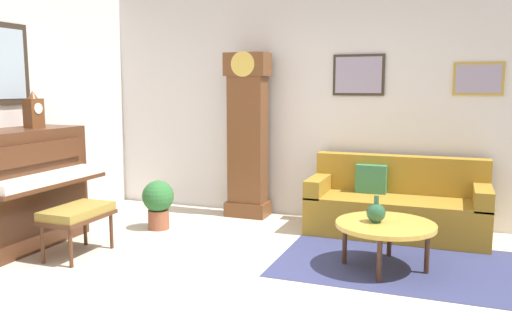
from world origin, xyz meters
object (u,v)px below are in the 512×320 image
(grandfather_clock, at_px, (248,140))
(coffee_table, at_px, (386,226))
(piano_bench, at_px, (77,214))
(green_jug, at_px, (376,213))
(potted_plant, at_px, (158,201))
(couch, at_px, (396,206))
(mantel_clock, at_px, (34,111))
(piano, at_px, (17,189))

(grandfather_clock, xyz_separation_m, coffee_table, (1.86, -1.37, -0.57))
(piano_bench, bearing_deg, grandfather_clock, 64.99)
(green_jug, distance_m, potted_plant, 2.54)
(potted_plant, bearing_deg, couch, 16.78)
(grandfather_clock, bearing_deg, green_jug, -37.86)
(mantel_clock, bearing_deg, coffee_table, 6.19)
(piano_bench, relative_size, mantel_clock, 1.84)
(green_jug, bearing_deg, potted_plant, 170.02)
(piano_bench, distance_m, grandfather_clock, 2.31)
(potted_plant, bearing_deg, coffee_table, -9.49)
(grandfather_clock, relative_size, potted_plant, 3.62)
(grandfather_clock, relative_size, green_jug, 8.46)
(coffee_table, bearing_deg, potted_plant, 170.51)
(piano, relative_size, coffee_table, 1.64)
(green_jug, bearing_deg, piano_bench, -166.38)
(coffee_table, distance_m, mantel_clock, 3.68)
(grandfather_clock, height_order, coffee_table, grandfather_clock)
(green_jug, relative_size, potted_plant, 0.43)
(piano, distance_m, couch, 3.99)
(grandfather_clock, height_order, potted_plant, grandfather_clock)
(mantel_clock, xyz_separation_m, green_jug, (3.45, 0.38, -0.86))
(piano_bench, relative_size, potted_plant, 1.25)
(coffee_table, distance_m, potted_plant, 2.62)
(mantel_clock, relative_size, green_jug, 1.58)
(couch, distance_m, coffee_table, 1.21)
(coffee_table, height_order, mantel_clock, mantel_clock)
(grandfather_clock, xyz_separation_m, couch, (1.83, -0.17, -0.65))
(piano, bearing_deg, mantel_clock, 89.59)
(piano, bearing_deg, coffee_table, 10.68)
(coffee_table, relative_size, green_jug, 3.67)
(piano_bench, height_order, potted_plant, potted_plant)
(piano_bench, distance_m, mantel_clock, 1.24)
(grandfather_clock, distance_m, coffee_table, 2.38)
(piano, xyz_separation_m, piano_bench, (0.73, -0.00, -0.20))
(coffee_table, xyz_separation_m, potted_plant, (-2.58, 0.43, -0.07))
(couch, bearing_deg, grandfather_clock, 174.84)
(grandfather_clock, distance_m, couch, 1.95)
(piano_bench, bearing_deg, piano, 179.94)
(potted_plant, bearing_deg, piano_bench, -101.43)
(green_jug, bearing_deg, mantel_clock, -173.79)
(piano, distance_m, mantel_clock, 0.81)
(grandfather_clock, bearing_deg, coffee_table, -36.40)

